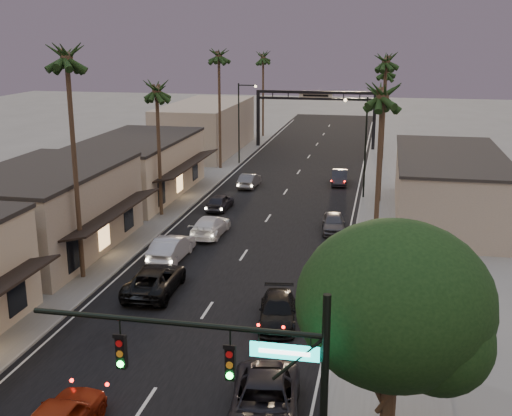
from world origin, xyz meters
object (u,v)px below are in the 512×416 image
at_px(palm_ra, 383,89).
at_px(palm_rc, 387,68).
at_px(arch, 316,105).
at_px(palm_rb, 386,57).
at_px(curbside_near, 264,403).
at_px(palm_lb, 66,51).
at_px(palm_ld, 219,52).
at_px(curbside_black, 278,311).
at_px(oncoming_silver, 172,248).
at_px(palm_far, 263,54).
at_px(oncoming_pickup, 155,280).
at_px(traffic_signal, 255,381).
at_px(palm_lc, 156,85).
at_px(streetlight_right, 363,139).
at_px(corner_tree, 396,311).
at_px(streetlight_left, 241,117).

xyz_separation_m(palm_ra, palm_rc, (0.00, 40.00, -0.97)).
height_order(arch, palm_rb, palm_rb).
relative_size(palm_rc, curbside_near, 2.12).
height_order(palm_lb, curbside_near, palm_lb).
bearing_deg(palm_rc, palm_ld, -152.38).
xyz_separation_m(palm_ld, curbside_black, (12.55, -36.73, -11.75)).
bearing_deg(oncoming_silver, curbside_near, 120.92).
distance_m(palm_rb, palm_far, 37.98).
bearing_deg(oncoming_pickup, palm_ld, -83.95).
bearing_deg(traffic_signal, palm_rb, 85.84).
distance_m(palm_lc, curbside_black, 23.83).
distance_m(streetlight_right, palm_ra, 21.94).
xyz_separation_m(traffic_signal, curbside_near, (-0.79, 5.64, -4.28)).
bearing_deg(traffic_signal, oncoming_silver, 114.43).
bearing_deg(palm_ld, corner_tree, -69.19).
distance_m(palm_ld, oncoming_silver, 31.25).
distance_m(traffic_signal, palm_rc, 60.31).
bearing_deg(oncoming_pickup, streetlight_left, -87.17).
bearing_deg(palm_rb, arch, 108.30).
bearing_deg(palm_lc, streetlight_left, 85.63).
xyz_separation_m(traffic_signal, palm_rb, (2.91, 40.00, 7.33)).
distance_m(streetlight_right, curbside_black, 27.29).
xyz_separation_m(palm_lb, palm_far, (0.30, 56.00, -1.94)).
height_order(palm_ld, palm_rb, same).
relative_size(arch, palm_ld, 1.07).
relative_size(arch, palm_lc, 1.25).
distance_m(arch, streetlight_right, 25.94).
bearing_deg(palm_far, palm_lc, -90.41).
xyz_separation_m(corner_tree, palm_lc, (-18.08, 28.55, 4.49)).
height_order(palm_lc, palm_rc, same).
distance_m(arch, palm_rb, 28.24).
relative_size(palm_rb, palm_rc, 1.16).
distance_m(palm_rb, oncoming_pickup, 28.68).
distance_m(streetlight_left, palm_lb, 36.93).
relative_size(traffic_signal, palm_rc, 0.70).
relative_size(traffic_signal, palm_ra, 0.64).
relative_size(palm_lb, palm_rb, 1.07).
xyz_separation_m(streetlight_right, palm_far, (-15.22, 33.00, 6.11)).
xyz_separation_m(palm_lb, palm_ld, (0.00, 33.00, -0.97)).
relative_size(corner_tree, curbside_black, 1.92).
bearing_deg(palm_ra, curbside_near, -104.45).
distance_m(corner_tree, palm_lc, 34.09).
distance_m(palm_far, oncoming_silver, 52.94).
relative_size(palm_lb, palm_rc, 1.25).
relative_size(streetlight_left, palm_lb, 0.59).
bearing_deg(curbside_black, streetlight_left, 97.59).
height_order(palm_lb, palm_ld, palm_lb).
distance_m(palm_rc, palm_far, 21.97).
xyz_separation_m(traffic_signal, palm_lb, (-14.29, 18.00, 8.30)).
relative_size(corner_tree, streetlight_left, 0.98).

